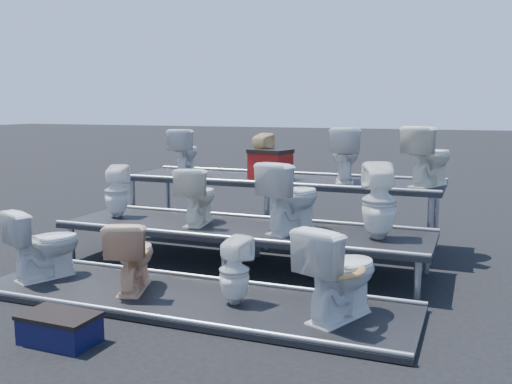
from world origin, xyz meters
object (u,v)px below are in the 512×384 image
(toilet_4, at_px, (116,191))
(toilet_10, at_px, (345,154))
(toilet_6, at_px, (291,197))
(toilet_7, at_px, (379,201))
(toilet_0, at_px, (44,243))
(toilet_1, at_px, (132,255))
(toilet_9, at_px, (261,156))
(red_crate, at_px, (270,166))
(toilet_11, at_px, (429,156))
(toilet_3, at_px, (340,272))
(toilet_5, at_px, (198,196))
(toilet_8, at_px, (185,151))
(toilet_2, at_px, (235,271))
(step_stool, at_px, (60,330))

(toilet_4, distance_m, toilet_10, 2.88)
(toilet_6, xyz_separation_m, toilet_7, (0.94, 0.00, 0.01))
(toilet_0, relative_size, toilet_10, 1.05)
(toilet_1, height_order, toilet_7, toilet_7)
(toilet_9, height_order, red_crate, toilet_9)
(toilet_6, xyz_separation_m, toilet_11, (1.31, 1.30, 0.38))
(toilet_3, xyz_separation_m, toilet_9, (-1.68, 2.60, 0.70))
(toilet_5, bearing_deg, toilet_9, -110.82)
(toilet_9, distance_m, toilet_11, 2.16)
(toilet_3, relative_size, toilet_10, 1.15)
(toilet_7, height_order, toilet_8, toilet_8)
(toilet_0, relative_size, toilet_5, 1.10)
(toilet_8, bearing_deg, toilet_11, 165.35)
(toilet_7, height_order, toilet_11, toilet_11)
(toilet_3, bearing_deg, toilet_2, 22.71)
(toilet_0, relative_size, toilet_4, 1.14)
(toilet_3, relative_size, red_crate, 1.67)
(toilet_9, bearing_deg, toilet_4, 54.84)
(toilet_11, bearing_deg, toilet_9, 24.28)
(toilet_8, relative_size, toilet_10, 0.92)
(toilet_7, bearing_deg, toilet_9, -55.03)
(toilet_3, height_order, toilet_4, toilet_4)
(toilet_7, xyz_separation_m, toilet_11, (0.37, 1.30, 0.37))
(toilet_1, bearing_deg, toilet_8, -91.00)
(toilet_6, xyz_separation_m, toilet_8, (-2.00, 1.30, 0.33))
(toilet_5, bearing_deg, toilet_0, 41.79)
(toilet_4, xyz_separation_m, toilet_5, (1.11, 0.00, 0.01))
(toilet_9, bearing_deg, step_stool, 98.48)
(toilet_7, relative_size, step_stool, 1.38)
(toilet_2, xyz_separation_m, toilet_7, (1.05, 1.30, 0.49))
(toilet_3, height_order, toilet_5, toilet_5)
(toilet_1, relative_size, red_crate, 1.45)
(toilet_1, distance_m, toilet_6, 1.81)
(toilet_8, bearing_deg, toilet_5, 109.03)
(toilet_3, bearing_deg, toilet_6, -34.30)
(toilet_0, xyz_separation_m, toilet_7, (3.17, 1.30, 0.43))
(toilet_9, bearing_deg, toilet_5, 89.38)
(toilet_3, distance_m, toilet_9, 3.18)
(toilet_4, xyz_separation_m, toilet_9, (1.41, 1.30, 0.38))
(toilet_6, relative_size, toilet_9, 1.29)
(toilet_0, height_order, toilet_5, toilet_5)
(toilet_6, bearing_deg, toilet_3, 142.63)
(toilet_3, distance_m, toilet_7, 1.36)
(toilet_0, height_order, toilet_2, toilet_0)
(toilet_1, relative_size, toilet_2, 1.14)
(toilet_2, xyz_separation_m, toilet_4, (-2.14, 1.30, 0.42))
(toilet_2, relative_size, toilet_4, 0.95)
(toilet_2, relative_size, toilet_7, 0.77)
(toilet_2, height_order, toilet_5, toilet_5)
(toilet_1, xyz_separation_m, step_stool, (0.10, -1.16, -0.30))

